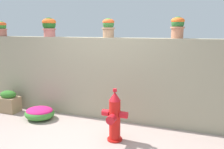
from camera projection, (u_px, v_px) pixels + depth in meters
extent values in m
plane|color=#A58F87|center=(83.00, 141.00, 3.98)|extent=(24.00, 24.00, 0.00)
cube|color=gray|center=(109.00, 78.00, 4.94)|extent=(6.13, 0.33, 1.68)
cylinder|color=#B66B58|center=(2.00, 32.00, 5.66)|extent=(0.21, 0.21, 0.17)
cylinder|color=#B66B58|center=(2.00, 29.00, 5.64)|extent=(0.25, 0.25, 0.03)
sphere|color=#32802C|center=(1.00, 26.00, 5.63)|extent=(0.22, 0.22, 0.22)
ellipsoid|color=#E75723|center=(1.00, 24.00, 5.62)|extent=(0.23, 0.23, 0.12)
cylinder|color=#C16962|center=(49.00, 33.00, 5.25)|extent=(0.25, 0.25, 0.18)
cylinder|color=#C16962|center=(49.00, 29.00, 5.24)|extent=(0.29, 0.29, 0.03)
sphere|color=#1E581C|center=(49.00, 24.00, 5.22)|extent=(0.29, 0.29, 0.29)
ellipsoid|color=orange|center=(49.00, 22.00, 5.21)|extent=(0.30, 0.30, 0.16)
cylinder|color=tan|center=(108.00, 33.00, 4.78)|extent=(0.22, 0.22, 0.20)
cylinder|color=tan|center=(108.00, 28.00, 4.77)|extent=(0.26, 0.26, 0.03)
sphere|color=#337130|center=(108.00, 24.00, 4.75)|extent=(0.23, 0.23, 0.23)
ellipsoid|color=#E75524|center=(108.00, 22.00, 4.74)|extent=(0.24, 0.24, 0.12)
cylinder|color=#B97456|center=(177.00, 33.00, 4.33)|extent=(0.22, 0.22, 0.21)
cylinder|color=#B97456|center=(178.00, 28.00, 4.32)|extent=(0.26, 0.26, 0.03)
sphere|color=#2C6B2E|center=(178.00, 23.00, 4.30)|extent=(0.23, 0.23, 0.23)
ellipsoid|color=orange|center=(178.00, 21.00, 4.30)|extent=(0.24, 0.24, 0.13)
cylinder|color=red|center=(115.00, 139.00, 4.04)|extent=(0.25, 0.25, 0.03)
cylinder|color=red|center=(115.00, 121.00, 3.97)|extent=(0.19, 0.19, 0.69)
cone|color=red|center=(115.00, 96.00, 3.89)|extent=(0.20, 0.20, 0.15)
cylinder|color=red|center=(115.00, 90.00, 3.87)|extent=(0.07, 0.07, 0.05)
cylinder|color=red|center=(106.00, 113.00, 4.00)|extent=(0.13, 0.11, 0.11)
cylinder|color=red|center=(124.00, 115.00, 3.90)|extent=(0.13, 0.11, 0.11)
cylinder|color=red|center=(111.00, 119.00, 3.81)|extent=(0.14, 0.14, 0.14)
ellipsoid|color=#3E8434|center=(40.00, 113.00, 4.96)|extent=(0.63, 0.56, 0.26)
ellipsoid|color=#C81C65|center=(39.00, 111.00, 4.95)|extent=(0.56, 0.50, 0.15)
cube|color=#947856|center=(9.00, 104.00, 5.40)|extent=(0.45, 0.32, 0.34)
ellipsoid|color=#2F6D23|center=(8.00, 95.00, 5.35)|extent=(0.39, 0.27, 0.18)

